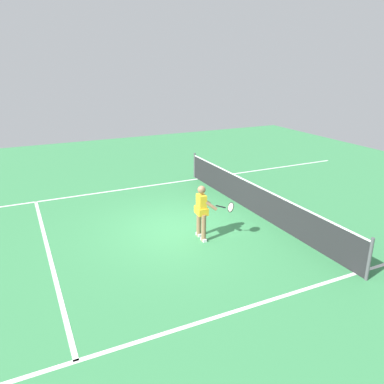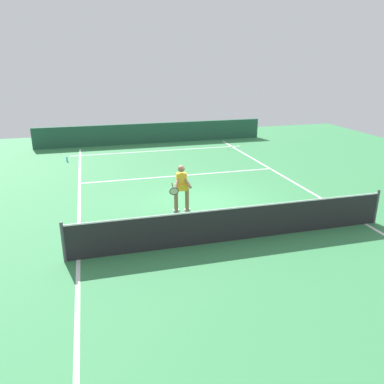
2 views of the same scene
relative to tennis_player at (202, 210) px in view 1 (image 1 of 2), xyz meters
The scene contains 6 objects.
ground_plane 1.32m from the tennis_player, 160.00° to the right, with size 28.60×28.60×0.00m, color #38844C.
service_line_marking 4.18m from the tennis_player, 103.39° to the right, with size 8.33×0.10×0.01m, color white.
sideline_left_marking 5.19m from the tennis_player, behind, with size 0.10×20.00×0.01m, color white.
sideline_right_marking 3.34m from the tennis_player, ahead, with size 0.10×20.00×0.01m, color white.
court_net 2.60m from the tennis_player, 111.61° to the left, with size 9.01×0.08×1.05m.
tennis_player is the anchor object (origin of this frame).
Camera 1 is at (9.54, -4.08, 4.72)m, focal length 35.60 mm.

